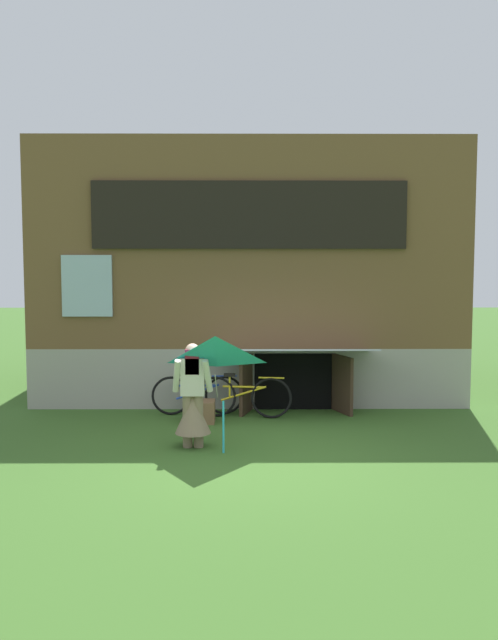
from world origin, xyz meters
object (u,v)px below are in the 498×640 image
bicycle_blue (198,394)px  bicycle_yellow (243,396)px  kite (215,371)px  person (193,404)px  wooden_crate (200,412)px

bicycle_blue → bicycle_yellow: bearing=-19.5°
kite → bicycle_yellow: bearing=81.6°
person → kite: 0.94m
person → bicycle_yellow: 2.03m
person → wooden_crate: size_ratio=3.08×
wooden_crate → bicycle_blue: bearing=97.9°
wooden_crate → person: bearing=-90.1°
bicycle_blue → wooden_crate: bicycle_blue is taller
kite → wooden_crate: (-0.35, 2.17, -1.04)m
person → wooden_crate: person is taller
bicycle_yellow → wooden_crate: bicycle_yellow is taller
person → kite: bearing=-64.1°
kite → bicycle_blue: 2.91m
kite → wooden_crate: size_ratio=3.06×
person → wooden_crate: 1.60m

